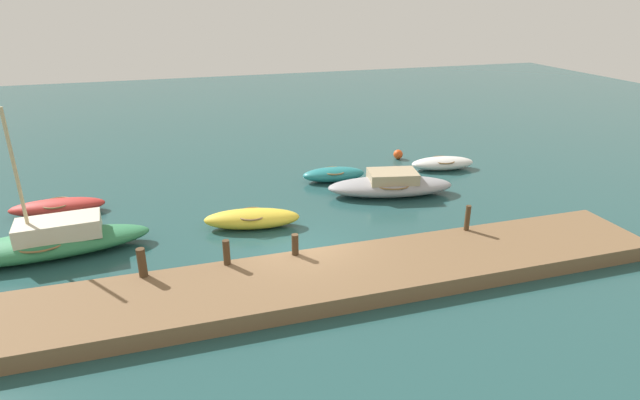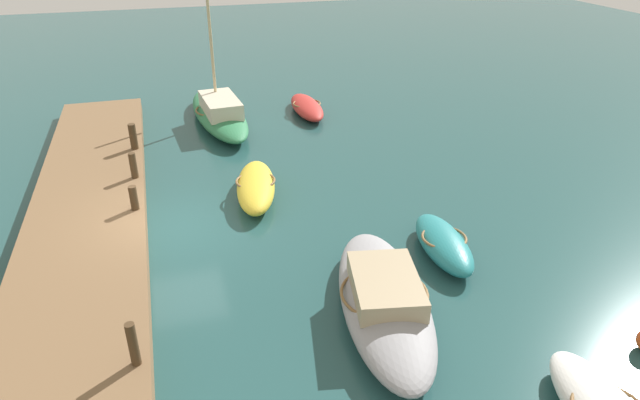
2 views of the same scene
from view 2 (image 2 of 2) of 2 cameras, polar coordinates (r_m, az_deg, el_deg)
name	(u,v)px [view 2 (image 2 of 2)]	position (r m, az deg, el deg)	size (l,w,h in m)	color
ground_plane	(175,228)	(16.69, -14.63, -2.81)	(84.00, 84.00, 0.00)	#234C4C
dock_platform	(86,232)	(16.74, -22.84, -3.07)	(23.00, 3.24, 0.54)	brown
sailboat_green	(219,112)	(24.42, -10.28, 8.82)	(7.18, 2.42, 5.28)	#2D7A4C
motorboat_grey	(384,298)	(12.74, 6.56, -9.95)	(5.94, 3.00, 1.12)	#939399
rowboat_red	(307,107)	(25.39, -1.35, 9.49)	(3.75, 1.30, 0.61)	#B72D28
rowboat_yellow	(256,186)	(17.83, -6.58, 1.40)	(3.86, 1.88, 0.75)	gold
dinghy_teal	(443,243)	(15.15, 12.51, -4.35)	(3.14, 1.47, 0.68)	teal
mooring_post_west	(133,137)	(21.09, -18.56, 6.17)	(0.26, 0.26, 0.93)	#47331E
mooring_post_mid_west	(133,165)	(18.75, -18.54, 3.37)	(0.22, 0.22, 0.84)	#47331E
mooring_post_mid_east	(134,198)	(16.74, -18.51, 0.20)	(0.23, 0.23, 0.72)	#47331E
mooring_post_east	(133,344)	(11.26, -18.57, -13.81)	(0.19, 0.19, 0.95)	#47331E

